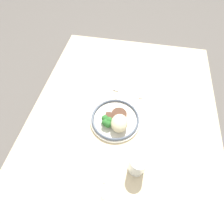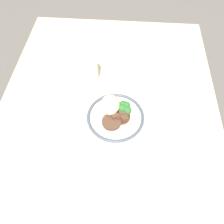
{
  "view_description": "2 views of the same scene",
  "coord_description": "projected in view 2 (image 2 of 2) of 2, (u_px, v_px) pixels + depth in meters",
  "views": [
    {
      "loc": [
        0.44,
        0.03,
        0.81
      ],
      "look_at": [
        -0.03,
        -0.06,
        0.08
      ],
      "focal_mm": 28.0,
      "sensor_mm": 36.0,
      "label": 1
    },
    {
      "loc": [
        -0.49,
        -0.06,
        0.83
      ],
      "look_at": [
        0.0,
        -0.02,
        0.07
      ],
      "focal_mm": 35.0,
      "sensor_mm": 36.0,
      "label": 2
    }
  ],
  "objects": [
    {
      "name": "plate",
      "position": [
        115.0,
        114.0,
        0.91
      ],
      "size": [
        0.25,
        0.25,
        0.08
      ],
      "color": "silver",
      "rests_on": "dining_table"
    },
    {
      "name": "juice_glass",
      "position": [
        91.0,
        71.0,
        1.01
      ],
      "size": [
        0.07,
        0.07,
        0.11
      ],
      "color": "#F4AD19",
      "rests_on": "dining_table"
    },
    {
      "name": "napkin",
      "position": [
        99.0,
        163.0,
        0.81
      ],
      "size": [
        0.16,
        0.14,
        0.0
      ],
      "color": "white",
      "rests_on": "dining_table"
    },
    {
      "name": "dining_table",
      "position": [
        107.0,
        119.0,
        0.94
      ],
      "size": [
        1.35,
        0.96,
        0.04
      ],
      "color": "beige",
      "rests_on": "ground"
    },
    {
      "name": "ground_plane",
      "position": [
        107.0,
        122.0,
        0.96
      ],
      "size": [
        8.0,
        8.0,
        0.0
      ],
      "primitive_type": "plane",
      "color": "#5B5651"
    },
    {
      "name": "spoon",
      "position": [
        118.0,
        65.0,
        1.09
      ],
      "size": [
        0.17,
        0.04,
        0.01
      ],
      "rotation": [
        0.0,
        0.0,
        0.15
      ],
      "color": "#ADADB2",
      "rests_on": "dining_table"
    },
    {
      "name": "knife",
      "position": [
        72.0,
        115.0,
        0.93
      ],
      "size": [
        0.22,
        0.03,
        0.0
      ],
      "rotation": [
        0.0,
        0.0,
        0.07
      ],
      "color": "#ADADB2",
      "rests_on": "dining_table"
    },
    {
      "name": "fork",
      "position": [
        98.0,
        159.0,
        0.82
      ],
      "size": [
        0.04,
        0.17,
        0.0
      ],
      "rotation": [
        0.0,
        0.0,
        1.42
      ],
      "color": "#ADADB2",
      "rests_on": "napkin"
    }
  ]
}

